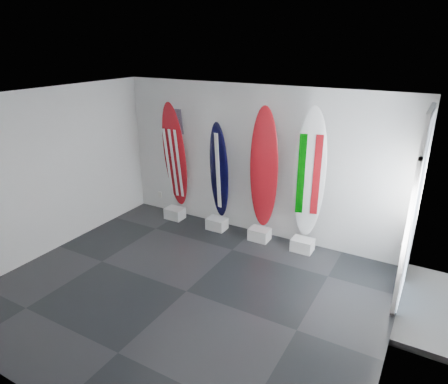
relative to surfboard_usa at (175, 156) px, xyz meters
The scene contains 16 objects.
floor 3.24m from the surfboard_usa, 51.50° to the right, with size 6.00×6.00×0.00m, color black.
ceiling 3.31m from the surfboard_usa, 51.50° to the right, with size 6.00×6.00×0.00m, color white.
wall_back 1.83m from the surfboard_usa, ahead, with size 6.00×6.00×0.00m, color silver.
wall_front 5.11m from the surfboard_usa, 69.22° to the right, with size 6.00×6.00×0.00m, color silver.
wall_left 2.57m from the surfboard_usa, 117.49° to the right, with size 5.00×5.00×0.00m, color silver.
wall_right 5.33m from the surfboard_usa, 25.34° to the right, with size 5.00×5.00×0.00m, color silver.
display_block_usa 1.30m from the surfboard_usa, 90.00° to the right, with size 0.40×0.30×0.24m, color silver.
surfboard_usa is the anchor object (origin of this frame).
display_block_navy 1.70m from the surfboard_usa, ahead, with size 0.40×0.30×0.24m, color silver.
surfboard_navy 1.11m from the surfboard_usa, ahead, with size 0.46×0.08×2.05m, color black.
display_block_swiss 2.46m from the surfboard_usa, ahead, with size 0.40×0.30×0.24m, color silver.
surfboard_swiss 2.09m from the surfboard_usa, ahead, with size 0.55×0.08×2.44m, color maroon.
display_block_italy 3.25m from the surfboard_usa, ahead, with size 0.40×0.30×0.24m, color silver.
surfboard_italy 2.98m from the surfboard_usa, ahead, with size 0.57×0.08×2.51m, color silver.
wall_outlet 1.26m from the surfboard_usa, 162.55° to the left, with size 0.09×0.02×0.13m, color silver.
glass_door 4.84m from the surfboard_usa, ahead, with size 0.12×1.16×2.85m, color white, non-canonical shape.
Camera 1 is at (3.18, -4.38, 3.77)m, focal length 31.99 mm.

